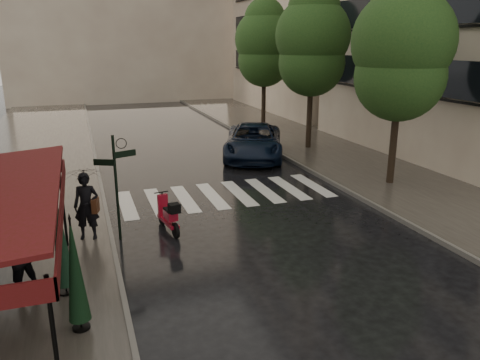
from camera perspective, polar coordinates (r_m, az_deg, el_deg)
ground at (r=11.70m, az=-7.00°, el=-11.99°), size 120.00×120.00×0.00m
sidewalk_near at (r=22.91m, az=-24.68°, el=1.06°), size 6.00×60.00×0.12m
sidewalk_far at (r=25.87m, az=9.76°, el=3.97°), size 5.50×60.00×0.12m
curb_near at (r=22.78m, az=-17.07°, el=1.82°), size 0.12×60.00×0.16m
curb_far at (r=24.66m, az=4.03°, el=3.59°), size 0.12×60.00×0.16m
crosswalk at (r=17.75m, az=-1.75°, el=-1.75°), size 7.85×3.20×0.01m
signpost at (r=13.65m, az=-14.87°, el=0.08°), size 1.17×0.29×3.10m
tree_near at (r=19.05m, az=19.17°, el=14.90°), size 3.80×3.80×7.99m
tree_mid at (r=24.92m, az=8.82°, el=16.37°), size 3.80×3.80×8.34m
tree_far at (r=31.37m, az=2.99°, el=16.27°), size 3.80×3.80×8.16m
pedestrian_with_umbrella at (r=13.71m, az=-18.48°, el=-0.09°), size 1.41×1.43×2.61m
pedestrian_terrace at (r=11.56m, az=-25.74°, el=-8.28°), size 1.12×1.07×1.83m
scooter at (r=14.32m, az=-8.68°, el=-4.33°), size 0.58×1.67×1.10m
parked_car at (r=23.32m, az=1.66°, el=4.75°), size 4.75×6.50×1.64m
parasol_front at (r=9.56m, az=-19.46°, el=-10.31°), size 0.42×0.42×2.37m
parasol_back at (r=11.00m, az=-21.03°, el=-6.95°), size 0.44×0.44×2.35m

